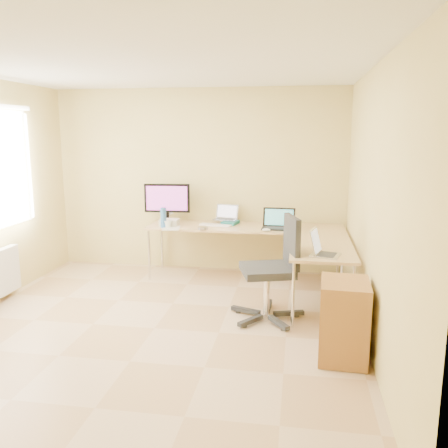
% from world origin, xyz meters
% --- Properties ---
extents(floor, '(4.50, 4.50, 0.00)m').
position_xyz_m(floor, '(0.00, 0.00, 0.00)').
color(floor, tan).
rests_on(floor, ground).
extents(ceiling, '(4.50, 4.50, 0.00)m').
position_xyz_m(ceiling, '(0.00, 0.00, 2.60)').
color(ceiling, white).
rests_on(ceiling, ground).
extents(wall_back, '(4.50, 0.00, 4.50)m').
position_xyz_m(wall_back, '(0.00, 2.25, 1.30)').
color(wall_back, tan).
rests_on(wall_back, ground).
extents(wall_front, '(4.50, 0.00, 4.50)m').
position_xyz_m(wall_front, '(0.00, -2.25, 1.30)').
color(wall_front, tan).
rests_on(wall_front, ground).
extents(wall_right, '(0.00, 4.50, 4.50)m').
position_xyz_m(wall_right, '(2.10, 0.00, 1.30)').
color(wall_right, tan).
rests_on(wall_right, ground).
extents(desk_main, '(2.65, 0.70, 0.73)m').
position_xyz_m(desk_main, '(0.72, 1.85, 0.36)').
color(desk_main, tan).
rests_on(desk_main, ground).
extents(desk_return, '(0.70, 1.30, 0.73)m').
position_xyz_m(desk_return, '(1.70, 0.85, 0.36)').
color(desk_return, tan).
rests_on(desk_return, ground).
extents(monitor, '(0.66, 0.26, 0.55)m').
position_xyz_m(monitor, '(-0.40, 1.97, 1.01)').
color(monitor, black).
rests_on(monitor, desk_main).
extents(book_stack, '(0.24, 0.29, 0.04)m').
position_xyz_m(book_stack, '(0.50, 1.97, 0.75)').
color(book_stack, '#176260').
rests_on(book_stack, desk_main).
extents(laptop_center, '(0.36, 0.30, 0.21)m').
position_xyz_m(laptop_center, '(0.42, 2.05, 0.88)').
color(laptop_center, '#A2A5BD').
rests_on(laptop_center, desk_main).
extents(laptop_black, '(0.44, 0.33, 0.27)m').
position_xyz_m(laptop_black, '(1.17, 1.74, 0.86)').
color(laptop_black, black).
rests_on(laptop_black, desk_main).
extents(keyboard, '(0.45, 0.22, 0.02)m').
position_xyz_m(keyboard, '(0.32, 1.81, 0.74)').
color(keyboard, silver).
rests_on(keyboard, desk_main).
extents(mouse, '(0.13, 0.10, 0.04)m').
position_xyz_m(mouse, '(1.03, 1.55, 0.75)').
color(mouse, silver).
rests_on(mouse, desk_main).
extents(mug, '(0.13, 0.13, 0.10)m').
position_xyz_m(mug, '(-0.29, 1.59, 0.78)').
color(mug, white).
rests_on(mug, desk_main).
extents(cd_stack, '(0.15, 0.15, 0.03)m').
position_xyz_m(cd_stack, '(0.20, 1.55, 0.75)').
color(cd_stack, silver).
rests_on(cd_stack, desk_main).
extents(water_bottle, '(0.08, 0.08, 0.27)m').
position_xyz_m(water_bottle, '(-0.35, 1.59, 0.87)').
color(water_bottle, '#3264A2').
rests_on(water_bottle, desk_main).
extents(papers, '(0.26, 0.34, 0.01)m').
position_xyz_m(papers, '(-0.23, 1.55, 0.73)').
color(papers, beige).
rests_on(papers, desk_main).
extents(white_box, '(0.25, 0.18, 0.09)m').
position_xyz_m(white_box, '(-0.31, 1.73, 0.78)').
color(white_box, beige).
rests_on(white_box, desk_main).
extents(desk_fan, '(0.25, 0.25, 0.31)m').
position_xyz_m(desk_fan, '(-0.40, 2.05, 0.88)').
color(desk_fan, white).
rests_on(desk_fan, desk_main).
extents(black_cup, '(0.09, 0.09, 0.12)m').
position_xyz_m(black_cup, '(1.30, 1.55, 0.79)').
color(black_cup, black).
rests_on(black_cup, desk_main).
extents(laptop_return, '(0.39, 0.34, 0.22)m').
position_xyz_m(laptop_return, '(1.72, 0.43, 0.84)').
color(laptop_return, silver).
rests_on(laptop_return, desk_return).
extents(office_chair, '(0.85, 0.85, 1.13)m').
position_xyz_m(office_chair, '(1.12, 0.45, 0.50)').
color(office_chair, '#262626').
rests_on(office_chair, ground).
extents(cabinet, '(0.44, 0.53, 0.71)m').
position_xyz_m(cabinet, '(1.85, -0.36, 0.36)').
color(cabinet, brown).
rests_on(cabinet, ground).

